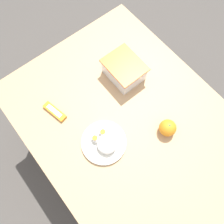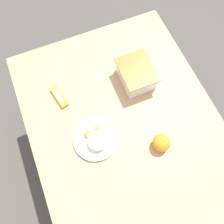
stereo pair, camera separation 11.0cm
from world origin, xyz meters
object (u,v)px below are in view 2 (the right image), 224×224
Objects in this scene: food_container at (136,75)px; orange_fruit at (161,143)px; rice_plate at (96,139)px; candy_bar at (59,97)px.

food_container reaches higher than orange_fruit.
rice_plate reaches higher than candy_bar.
rice_plate is at bearing 18.55° from candy_bar.
food_container reaches higher than candy_bar.
rice_plate is 0.31m from candy_bar.
food_container is 0.94× the size of rice_plate.
food_container is 0.42m from candy_bar.
orange_fruit is 0.38× the size of rice_plate.
food_container is 2.46× the size of orange_fruit.
rice_plate is at bearing -116.46° from orange_fruit.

